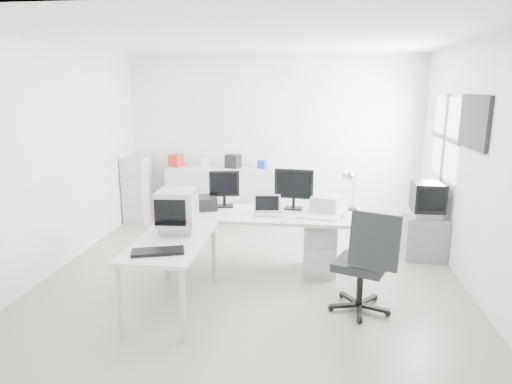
# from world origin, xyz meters

# --- Properties ---
(floor) EXTENTS (5.00, 5.00, 0.01)m
(floor) POSITION_xyz_m (0.00, 0.00, 0.00)
(floor) COLOR #B4AEA1
(floor) RESTS_ON ground
(ceiling) EXTENTS (5.00, 5.00, 0.01)m
(ceiling) POSITION_xyz_m (0.00, 0.00, 2.80)
(ceiling) COLOR white
(ceiling) RESTS_ON back_wall
(back_wall) EXTENTS (5.00, 0.02, 2.80)m
(back_wall) POSITION_xyz_m (0.00, 2.50, 1.40)
(back_wall) COLOR white
(back_wall) RESTS_ON floor
(left_wall) EXTENTS (0.02, 5.00, 2.80)m
(left_wall) POSITION_xyz_m (-2.50, 0.00, 1.40)
(left_wall) COLOR white
(left_wall) RESTS_ON floor
(right_wall) EXTENTS (0.02, 5.00, 2.80)m
(right_wall) POSITION_xyz_m (2.50, 0.00, 1.40)
(right_wall) COLOR white
(right_wall) RESTS_ON floor
(window) EXTENTS (0.02, 1.20, 1.10)m
(window) POSITION_xyz_m (2.48, 1.20, 1.60)
(window) COLOR white
(window) RESTS_ON right_wall
(wall_picture) EXTENTS (0.04, 0.90, 0.60)m
(wall_picture) POSITION_xyz_m (2.47, 0.10, 1.90)
(wall_picture) COLOR black
(wall_picture) RESTS_ON right_wall
(main_desk) EXTENTS (2.40, 0.80, 0.75)m
(main_desk) POSITION_xyz_m (0.11, 0.12, 0.38)
(main_desk) COLOR silver
(main_desk) RESTS_ON floor
(side_desk) EXTENTS (0.70, 1.40, 0.75)m
(side_desk) POSITION_xyz_m (-0.74, -0.98, 0.38)
(side_desk) COLOR silver
(side_desk) RESTS_ON floor
(drawer_pedestal) EXTENTS (0.40, 0.50, 0.60)m
(drawer_pedestal) POSITION_xyz_m (0.81, 0.17, 0.30)
(drawer_pedestal) COLOR silver
(drawer_pedestal) RESTS_ON floor
(inkjet_printer) EXTENTS (0.52, 0.46, 0.16)m
(inkjet_printer) POSITION_xyz_m (-0.74, 0.22, 0.83)
(inkjet_printer) COLOR black
(inkjet_printer) RESTS_ON main_desk
(lcd_monitor_small) EXTENTS (0.43, 0.30, 0.49)m
(lcd_monitor_small) POSITION_xyz_m (-0.44, 0.37, 0.99)
(lcd_monitor_small) COLOR black
(lcd_monitor_small) RESTS_ON main_desk
(lcd_monitor_large) EXTENTS (0.52, 0.26, 0.52)m
(lcd_monitor_large) POSITION_xyz_m (0.46, 0.37, 1.01)
(lcd_monitor_large) COLOR black
(lcd_monitor_large) RESTS_ON main_desk
(laptop) EXTENTS (0.35, 0.35, 0.20)m
(laptop) POSITION_xyz_m (0.16, 0.02, 0.85)
(laptop) COLOR #B7B7BA
(laptop) RESTS_ON main_desk
(white_keyboard) EXTENTS (0.48, 0.25, 0.02)m
(white_keyboard) POSITION_xyz_m (0.76, -0.03, 0.76)
(white_keyboard) COLOR silver
(white_keyboard) RESTS_ON main_desk
(white_mouse) EXTENTS (0.06, 0.06, 0.06)m
(white_mouse) POSITION_xyz_m (1.06, 0.02, 0.78)
(white_mouse) COLOR silver
(white_mouse) RESTS_ON main_desk
(laser_printer) EXTENTS (0.39, 0.35, 0.19)m
(laser_printer) POSITION_xyz_m (0.86, 0.34, 0.84)
(laser_printer) COLOR #AAAAAA
(laser_printer) RESTS_ON main_desk
(desk_lamp) EXTENTS (0.17, 0.17, 0.50)m
(desk_lamp) POSITION_xyz_m (1.21, 0.42, 1.00)
(desk_lamp) COLOR silver
(desk_lamp) RESTS_ON main_desk
(crt_monitor) EXTENTS (0.40, 0.40, 0.44)m
(crt_monitor) POSITION_xyz_m (-0.74, -0.73, 0.97)
(crt_monitor) COLOR #B7B7BA
(crt_monitor) RESTS_ON side_desk
(black_keyboard) EXTENTS (0.52, 0.33, 0.03)m
(black_keyboard) POSITION_xyz_m (-0.74, -1.38, 0.77)
(black_keyboard) COLOR black
(black_keyboard) RESTS_ON side_desk
(office_chair) EXTENTS (0.84, 0.84, 1.12)m
(office_chair) POSITION_xyz_m (1.22, -0.81, 0.56)
(office_chair) COLOR #232528
(office_chair) RESTS_ON floor
(tv_cabinet) EXTENTS (0.54, 0.44, 0.59)m
(tv_cabinet) POSITION_xyz_m (2.22, 0.80, 0.30)
(tv_cabinet) COLOR slate
(tv_cabinet) RESTS_ON floor
(crt_tv) EXTENTS (0.50, 0.48, 0.45)m
(crt_tv) POSITION_xyz_m (2.22, 0.80, 0.82)
(crt_tv) COLOR black
(crt_tv) RESTS_ON tv_cabinet
(sideboard) EXTENTS (1.86, 0.47, 0.93)m
(sideboard) POSITION_xyz_m (-0.85, 2.24, 0.47)
(sideboard) COLOR silver
(sideboard) RESTS_ON floor
(clutter_box_a) EXTENTS (0.26, 0.25, 0.20)m
(clutter_box_a) POSITION_xyz_m (-1.65, 2.24, 1.03)
(clutter_box_a) COLOR red
(clutter_box_a) RESTS_ON sideboard
(clutter_box_b) EXTENTS (0.19, 0.18, 0.15)m
(clutter_box_b) POSITION_xyz_m (-1.15, 2.24, 1.01)
(clutter_box_b) COLOR silver
(clutter_box_b) RESTS_ON sideboard
(clutter_box_c) EXTENTS (0.28, 0.26, 0.22)m
(clutter_box_c) POSITION_xyz_m (-0.65, 2.24, 1.04)
(clutter_box_c) COLOR black
(clutter_box_c) RESTS_ON sideboard
(clutter_box_d) EXTENTS (0.17, 0.16, 0.14)m
(clutter_box_d) POSITION_xyz_m (-0.15, 2.24, 1.00)
(clutter_box_d) COLOR #1A3ABA
(clutter_box_d) RESTS_ON sideboard
(clutter_bottle) EXTENTS (0.07, 0.07, 0.22)m
(clutter_bottle) POSITION_xyz_m (-1.95, 2.28, 1.04)
(clutter_bottle) COLOR silver
(clutter_bottle) RESTS_ON sideboard
(filing_cabinet) EXTENTS (0.38, 0.46, 1.10)m
(filing_cabinet) POSITION_xyz_m (-2.28, 2.00, 0.55)
(filing_cabinet) COLOR silver
(filing_cabinet) RESTS_ON floor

